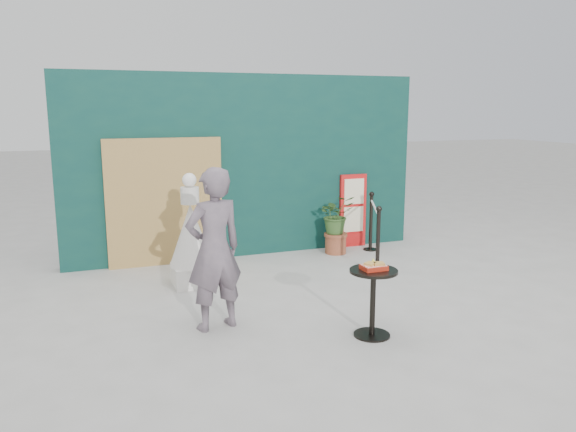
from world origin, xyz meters
name	(u,v)px	position (x,y,z in m)	size (l,w,h in m)	color
ground	(323,315)	(0.00, 0.00, 0.00)	(60.00, 60.00, 0.00)	#ADAAA5
back_wall	(247,166)	(0.00, 3.15, 1.50)	(6.00, 0.30, 3.00)	#0A302E
bamboo_fence	(165,202)	(-1.40, 2.94, 1.00)	(1.80, 0.08, 2.00)	tan
woman	(214,249)	(-1.30, 0.08, 0.92)	(0.67, 0.44, 1.83)	slate
menu_board	(353,211)	(1.90, 2.95, 0.65)	(0.50, 0.07, 1.30)	red
statue	(191,240)	(-1.24, 1.73, 0.65)	(0.62, 0.62, 1.58)	white
cafe_table	(373,292)	(0.25, -0.75, 0.50)	(0.52, 0.52, 0.75)	black
food_basket	(374,266)	(0.25, -0.75, 0.79)	(0.26, 0.19, 0.11)	#AE2412
planter	(336,220)	(1.40, 2.61, 0.58)	(0.59, 0.51, 1.01)	brown
stanchion_barrier	(374,231)	(1.77, 1.94, 0.49)	(0.84, 1.54, 1.03)	black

